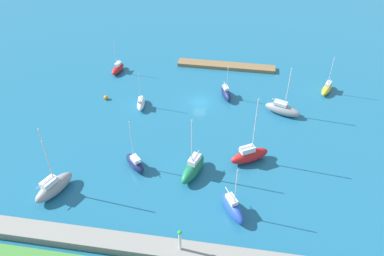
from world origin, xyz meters
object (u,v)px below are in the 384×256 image
Objects in this scene: sailboat_green_along_channel at (193,168)px; mooring_buoy_orange at (106,97)px; sailboat_navy_far_south at (226,93)px; sailboat_blue_inner_mooring at (233,208)px; sailboat_red_off_beacon at (249,155)px; sailboat_red_by_breakwater at (118,68)px; sailboat_navy_mid_basin at (135,163)px; sailboat_gray_near_pier at (54,187)px; sailboat_gray_east_end at (282,109)px; pier_dock at (226,66)px; harbor_beacon at (180,239)px; sailboat_white_west_end at (141,103)px; sailboat_yellow_center_basin at (327,88)px.

sailboat_green_along_channel is 27.19m from mooring_buoy_orange.
sailboat_navy_far_south is (-3.25, -22.26, -0.31)m from sailboat_green_along_channel.
sailboat_red_off_beacon reaches higher than sailboat_blue_inner_mooring.
sailboat_navy_mid_basin is (-11.71, 28.45, 0.18)m from sailboat_red_by_breakwater.
sailboat_red_off_beacon is at bearing -3.42° from sailboat_navy_far_south.
sailboat_navy_mid_basin is 0.76× the size of sailboat_gray_near_pier.
sailboat_green_along_channel is 22.50m from sailboat_navy_far_south.
sailboat_gray_east_end is 36.95m from sailboat_red_by_breakwater.
sailboat_red_by_breakwater reaches higher than mooring_buoy_orange.
sailboat_navy_mid_basin is at bearing 71.00° from pier_dock.
sailboat_red_by_breakwater is (35.56, -10.02, -0.27)m from sailboat_gray_east_end.
sailboat_navy_far_south is (3.58, -29.21, -0.23)m from sailboat_blue_inner_mooring.
sailboat_gray_near_pier reaches higher than pier_dock.
mooring_buoy_orange is at bearing -12.62° from sailboat_navy_mid_basin.
sailboat_green_along_channel is (0.64, -14.87, -2.20)m from harbor_beacon.
harbor_beacon is 36.09m from sailboat_gray_east_end.
pier_dock is at bearing -144.42° from mooring_buoy_orange.
sailboat_blue_inner_mooring is 0.73× the size of sailboat_red_off_beacon.
sailboat_white_west_end is (27.19, 1.88, -0.23)m from sailboat_gray_east_end.
pier_dock is 47.01m from sailboat_gray_near_pier.
sailboat_white_west_end is (12.85, -16.55, -0.42)m from sailboat_green_along_channel.
sailboat_gray_east_end is at bearing -96.40° from sailboat_navy_mid_basin.
sailboat_blue_inner_mooring is at bearing -65.46° from sailboat_gray_near_pier.
harbor_beacon is at bearing 122.78° from mooring_buoy_orange.
sailboat_navy_mid_basin is at bearing -50.19° from sailboat_navy_far_south.
sailboat_navy_mid_basin is 12.85m from sailboat_gray_near_pier.
sailboat_gray_east_end reaches higher than sailboat_navy_mid_basin.
mooring_buoy_orange is at bearing -164.56° from sailboat_blue_inner_mooring.
harbor_beacon is at bearing -86.26° from sailboat_gray_near_pier.
sailboat_navy_mid_basin is at bearing -177.96° from sailboat_white_west_end.
pier_dock is at bearing -50.00° from sailboat_white_west_end.
harbor_beacon is 10.31m from sailboat_blue_inner_mooring.
sailboat_navy_mid_basin is at bearing -72.12° from sailboat_green_along_channel.
sailboat_red_off_beacon reaches higher than sailboat_gray_near_pier.
sailboat_navy_far_south is (11.09, -3.83, -0.12)m from sailboat_gray_east_end.
sailboat_yellow_center_basin is 27.43m from sailboat_red_off_beacon.
sailboat_blue_inner_mooring is 0.74× the size of sailboat_gray_near_pier.
sailboat_red_by_breakwater is 1.02× the size of sailboat_white_west_end.
sailboat_green_along_channel is (14.34, 18.43, 0.19)m from sailboat_gray_east_end.
sailboat_red_off_beacon is (-18.21, -4.38, 0.29)m from sailboat_navy_mid_basin.
harbor_beacon is 48.19m from sailboat_yellow_center_basin.
pier_dock is 41.34m from sailboat_blue_inner_mooring.
sailboat_gray_near_pier is (22.39, 41.32, 0.95)m from pier_dock.
sailboat_navy_mid_basin is 17.76m from sailboat_blue_inner_mooring.
sailboat_green_along_channel is (23.54, 27.45, 0.45)m from sailboat_yellow_center_basin.
sailboat_white_west_end is 0.59× the size of sailboat_gray_near_pier.
sailboat_red_by_breakwater is at bearing -85.87° from mooring_buoy_orange.
sailboat_red_by_breakwater is 30.77m from sailboat_navy_mid_basin.
sailboat_red_by_breakwater reaches higher than pier_dock.
pier_dock is at bearing 164.52° from sailboat_navy_far_south.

